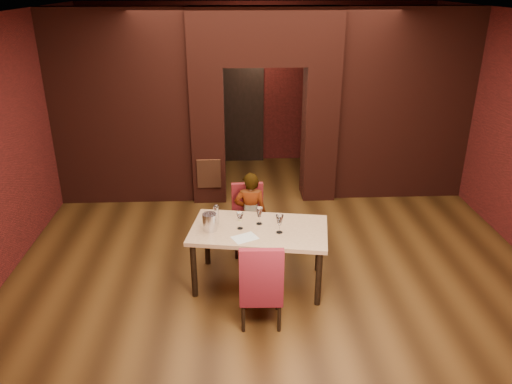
% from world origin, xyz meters
% --- Properties ---
extents(floor, '(8.00, 8.00, 0.00)m').
position_xyz_m(floor, '(0.00, 0.00, 0.00)').
color(floor, '#4B2E12').
rests_on(floor, ground).
extents(ceiling, '(7.00, 8.00, 0.04)m').
position_xyz_m(ceiling, '(0.00, 0.00, 3.20)').
color(ceiling, silver).
rests_on(ceiling, ground).
extents(wall_back, '(7.00, 0.04, 3.20)m').
position_xyz_m(wall_back, '(0.00, 4.00, 1.60)').
color(wall_back, maroon).
rests_on(wall_back, ground).
extents(wall_front, '(7.00, 0.04, 3.20)m').
position_xyz_m(wall_front, '(0.00, -4.00, 1.60)').
color(wall_front, maroon).
rests_on(wall_front, ground).
extents(wall_left, '(0.04, 8.00, 3.20)m').
position_xyz_m(wall_left, '(-3.50, 0.00, 1.60)').
color(wall_left, maroon).
rests_on(wall_left, ground).
extents(pillar_left, '(0.55, 0.55, 2.30)m').
position_xyz_m(pillar_left, '(-0.95, 2.00, 1.15)').
color(pillar_left, maroon).
rests_on(pillar_left, ground).
extents(pillar_right, '(0.55, 0.55, 2.30)m').
position_xyz_m(pillar_right, '(0.95, 2.00, 1.15)').
color(pillar_right, maroon).
rests_on(pillar_right, ground).
extents(lintel, '(2.45, 0.55, 0.90)m').
position_xyz_m(lintel, '(0.00, 2.00, 2.75)').
color(lintel, maroon).
rests_on(lintel, ground).
extents(wing_wall_left, '(2.28, 0.35, 3.20)m').
position_xyz_m(wing_wall_left, '(-2.36, 2.00, 1.60)').
color(wing_wall_left, maroon).
rests_on(wing_wall_left, ground).
extents(wing_wall_right, '(2.28, 0.35, 3.20)m').
position_xyz_m(wing_wall_right, '(2.36, 2.00, 1.60)').
color(wing_wall_right, maroon).
rests_on(wing_wall_right, ground).
extents(vent_panel, '(0.40, 0.03, 0.50)m').
position_xyz_m(vent_panel, '(-0.95, 1.71, 0.55)').
color(vent_panel, '#A95631').
rests_on(vent_panel, ground).
extents(rear_door, '(0.90, 0.08, 2.10)m').
position_xyz_m(rear_door, '(-0.40, 3.94, 1.05)').
color(rear_door, black).
rests_on(rear_door, ground).
extents(rear_door_frame, '(1.02, 0.04, 2.22)m').
position_xyz_m(rear_door_frame, '(-0.40, 3.90, 1.05)').
color(rear_door_frame, black).
rests_on(rear_door_frame, ground).
extents(dining_table, '(1.79, 1.19, 0.78)m').
position_xyz_m(dining_table, '(-0.24, -0.78, 0.39)').
color(dining_table, tan).
rests_on(dining_table, ground).
extents(chair_far, '(0.46, 0.46, 0.97)m').
position_xyz_m(chair_far, '(-0.34, 0.03, 0.49)').
color(chair_far, maroon).
rests_on(chair_far, ground).
extents(chair_near, '(0.48, 0.48, 1.03)m').
position_xyz_m(chair_near, '(-0.26, -1.55, 0.52)').
color(chair_near, maroon).
rests_on(chair_near, ground).
extents(person_seated, '(0.46, 0.31, 1.22)m').
position_xyz_m(person_seated, '(-0.31, -0.02, 0.61)').
color(person_seated, silver).
rests_on(person_seated, ground).
extents(wine_glass_a, '(0.09, 0.09, 0.21)m').
position_xyz_m(wine_glass_a, '(-0.47, -0.77, 0.88)').
color(wine_glass_a, white).
rests_on(wine_glass_a, dining_table).
extents(wine_glass_b, '(0.09, 0.09, 0.22)m').
position_xyz_m(wine_glass_b, '(-0.23, -0.66, 0.89)').
color(wine_glass_b, white).
rests_on(wine_glass_b, dining_table).
extents(wine_glass_c, '(0.09, 0.09, 0.23)m').
position_xyz_m(wine_glass_c, '(0.00, -0.90, 0.89)').
color(wine_glass_c, silver).
rests_on(wine_glass_c, dining_table).
extents(tasting_sheet, '(0.35, 0.32, 0.00)m').
position_xyz_m(tasting_sheet, '(-0.42, -1.02, 0.78)').
color(tasting_sheet, silver).
rests_on(tasting_sheet, dining_table).
extents(wine_bucket, '(0.18, 0.18, 0.22)m').
position_xyz_m(wine_bucket, '(-0.83, -0.79, 0.88)').
color(wine_bucket, silver).
rests_on(wine_bucket, dining_table).
extents(water_bottle, '(0.06, 0.06, 0.27)m').
position_xyz_m(water_bottle, '(-0.76, -0.64, 0.91)').
color(water_bottle, white).
rests_on(water_bottle, dining_table).
extents(potted_plant, '(0.54, 0.52, 0.46)m').
position_xyz_m(potted_plant, '(0.45, 0.13, 0.23)').
color(potted_plant, '#325F27').
rests_on(potted_plant, ground).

